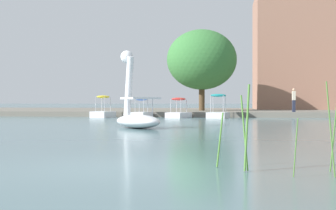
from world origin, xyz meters
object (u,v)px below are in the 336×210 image
pedal_boat_red (179,112)px  pedal_boat_blue (141,112)px  tree_sapling_by_fence (202,60)px  swan_boat (137,113)px  person_on_path (294,100)px  pedal_boat_yellow (103,111)px  pedal_boat_teal (218,112)px

pedal_boat_red → pedal_boat_blue: bearing=177.1°
tree_sapling_by_fence → swan_boat: bearing=-90.7°
pedal_boat_blue → person_on_path: person_on_path is taller
pedal_boat_red → tree_sapling_by_fence: tree_sapling_by_fence is taller
pedal_boat_yellow → pedal_boat_red: bearing=3.5°
pedal_boat_red → pedal_boat_yellow: bearing=-176.5°
pedal_boat_teal → pedal_boat_blue: 5.46m
pedal_boat_yellow → tree_sapling_by_fence: tree_sapling_by_fence is taller
pedal_boat_yellow → pedal_boat_teal: bearing=0.6°
tree_sapling_by_fence → person_on_path: bearing=-34.6°
pedal_boat_teal → pedal_boat_blue: pedal_boat_teal is taller
pedal_boat_yellow → person_on_path: person_on_path is taller
pedal_boat_yellow → tree_sapling_by_fence: 10.75m
swan_boat → pedal_boat_yellow: swan_boat is taller
pedal_boat_blue → tree_sapling_by_fence: bearing=65.0°
pedal_boat_red → pedal_boat_blue: pedal_boat_red is taller
pedal_boat_teal → person_on_path: size_ratio=1.23×
tree_sapling_by_fence → person_on_path: (7.18, -4.95, -3.34)m
pedal_boat_red → pedal_boat_yellow: pedal_boat_yellow is taller
pedal_boat_yellow → tree_sapling_by_fence: bearing=52.0°
pedal_boat_blue → pedal_boat_yellow: bearing=-170.2°
pedal_boat_teal → person_on_path: person_on_path is taller
pedal_boat_teal → pedal_boat_blue: size_ratio=1.04×
swan_boat → person_on_path: (7.46, 17.07, 0.61)m
swan_boat → tree_sapling_by_fence: size_ratio=0.51×
pedal_boat_teal → person_on_path: bearing=28.3°
swan_boat → person_on_path: swan_boat is taller
swan_boat → person_on_path: size_ratio=2.01×
pedal_boat_yellow → tree_sapling_by_fence: (6.10, 7.82, 4.15)m
tree_sapling_by_fence → person_on_path: tree_sapling_by_fence is taller
pedal_boat_teal → swan_boat: bearing=-99.1°
tree_sapling_by_fence → pedal_boat_yellow: bearing=-128.0°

